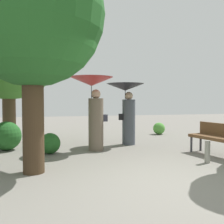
# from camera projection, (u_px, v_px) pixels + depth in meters

# --- Properties ---
(ground_plane) EXTENTS (40.00, 40.00, 0.00)m
(ground_plane) POSITION_uv_depth(u_px,v_px,m) (166.00, 181.00, 4.53)
(ground_plane) COLOR slate
(person_left) EXTENTS (1.23, 1.23, 2.09)m
(person_left) POSITION_uv_depth(u_px,v_px,m) (93.00, 99.00, 7.28)
(person_left) COLOR #6B5B4C
(person_left) RESTS_ON ground
(person_right) EXTENTS (1.21, 1.21, 1.98)m
(person_right) POSITION_uv_depth(u_px,v_px,m) (127.00, 102.00, 8.26)
(person_right) COLOR #474C56
(person_right) RESTS_ON ground
(park_bench) EXTENTS (0.73, 1.56, 0.83)m
(park_bench) POSITION_uv_depth(u_px,v_px,m) (217.00, 136.00, 6.62)
(park_bench) COLOR #38383D
(park_bench) RESTS_ON ground
(tree_near_left) EXTENTS (2.82, 2.82, 5.05)m
(tree_near_left) POSITION_uv_depth(u_px,v_px,m) (32.00, 0.00, 4.91)
(tree_near_left) COLOR #42301E
(tree_near_left) RESTS_ON ground
(tree_far_back) EXTENTS (3.47, 3.47, 5.43)m
(tree_far_back) POSITION_uv_depth(u_px,v_px,m) (8.00, 39.00, 8.49)
(tree_far_back) COLOR brown
(tree_far_back) RESTS_ON ground
(bush_path_left) EXTENTS (0.83, 0.83, 0.83)m
(bush_path_left) POSITION_uv_depth(u_px,v_px,m) (7.00, 136.00, 7.34)
(bush_path_left) COLOR #235B23
(bush_path_left) RESTS_ON ground
(bush_path_right) EXTENTS (0.50, 0.50, 0.50)m
(bush_path_right) POSITION_uv_depth(u_px,v_px,m) (159.00, 128.00, 10.88)
(bush_path_right) COLOR #4C9338
(bush_path_right) RESTS_ON ground
(bush_behind_bench) EXTENTS (0.56, 0.56, 0.56)m
(bush_behind_bench) POSITION_uv_depth(u_px,v_px,m) (50.00, 143.00, 6.87)
(bush_behind_bench) COLOR #235B23
(bush_behind_bench) RESTS_ON ground
(path_marker_post) EXTENTS (0.12, 0.12, 0.52)m
(path_marker_post) POSITION_uv_depth(u_px,v_px,m) (207.00, 152.00, 5.84)
(path_marker_post) COLOR gray
(path_marker_post) RESTS_ON ground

